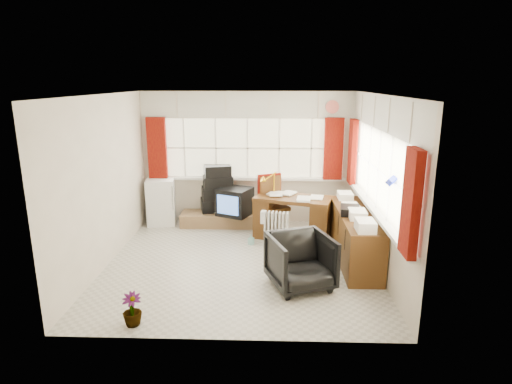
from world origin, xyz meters
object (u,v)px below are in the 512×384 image
credenza (354,235)px  crt_tv (235,202)px  desk_lamp (274,179)px  desk (293,215)px  radiator (276,233)px  mini_fridge (161,201)px  office_chair (301,261)px  tv_bench (218,219)px  task_chair (272,203)px

credenza → crt_tv: bearing=144.2°
desk_lamp → desk: bearing=-34.4°
desk → radiator: size_ratio=2.35×
mini_fridge → crt_tv: bearing=-7.7°
desk → crt_tv: (-1.06, 0.51, 0.09)m
office_chair → credenza: credenza is taller
credenza → tv_bench: bearing=146.3°
tv_bench → task_chair: bearing=-21.8°
desk → desk_lamp: (-0.33, 0.23, 0.60)m
tv_bench → mini_fridge: (-1.10, 0.08, 0.32)m
task_chair → radiator: 0.73m
desk → credenza: size_ratio=0.71×
desk_lamp → task_chair: (-0.04, -0.01, -0.44)m
radiator → crt_tv: crt_tv is taller
desk_lamp → radiator: size_ratio=0.64×
credenza → mini_fridge: mini_fridge is taller
office_chair → radiator: bearing=82.6°
credenza → desk_lamp: bearing=137.4°
task_chair → office_chair: bearing=-79.4°
desk → desk_lamp: size_ratio=3.67×
desk_lamp → radiator: bearing=-87.0°
task_chair → credenza: bearing=-41.3°
task_chair → radiator: task_chair is taller
radiator → tv_bench: 1.52m
radiator → desk_lamp: bearing=93.0°
desk_lamp → tv_bench: bearing=159.6°
radiator → mini_fridge: (-2.19, 1.13, 0.19)m
office_chair → task_chair: bearing=80.8°
desk_lamp → tv_bench: 1.43m
office_chair → crt_tv: (-1.07, 2.35, 0.14)m
office_chair → desk: bearing=70.6°
desk → radiator: bearing=-124.6°
desk_lamp → mini_fridge: desk_lamp is taller
task_chair → office_chair: (0.38, -2.06, -0.21)m
desk → credenza: 1.27m
office_chair → crt_tv: bearing=94.8°
desk → credenza: bearing=-45.2°
desk_lamp → crt_tv: desk_lamp is taller
desk → desk_lamp: desk_lamp is taller
office_chair → radiator: 1.45m
task_chair → credenza: (1.27, -1.11, -0.18)m
mini_fridge → task_chair: bearing=-12.9°
radiator → credenza: credenza is taller
radiator → office_chair: bearing=-77.6°
desk → office_chair: (0.01, -1.84, -0.05)m
desk_lamp → credenza: (1.23, -1.13, -0.62)m
radiator → task_chair: bearing=96.6°
credenza → radiator: bearing=158.5°
desk → task_chair: 0.46m
desk_lamp → mini_fridge: bearing=167.7°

